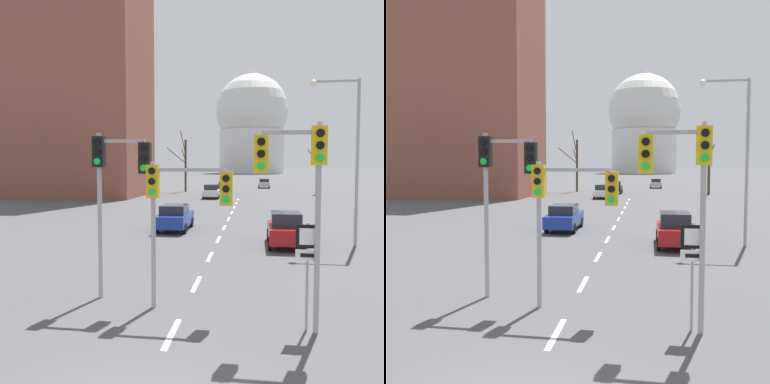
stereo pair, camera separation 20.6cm
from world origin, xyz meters
The scene contains 24 objects.
lane_stripe_0 centered at (0.00, 4.09, 0.00)m, with size 0.16×2.00×0.01m, color silver.
lane_stripe_1 centered at (0.00, 8.59, 0.00)m, with size 0.16×2.00×0.01m, color silver.
lane_stripe_2 centered at (0.00, 13.09, 0.00)m, with size 0.16×2.00×0.01m, color silver.
lane_stripe_3 centered at (0.00, 17.59, 0.00)m, with size 0.16×2.00×0.01m, color silver.
lane_stripe_4 centered at (0.00, 22.09, 0.00)m, with size 0.16×2.00×0.01m, color silver.
lane_stripe_5 centered at (0.00, 26.59, 0.00)m, with size 0.16×2.00×0.01m, color silver.
lane_stripe_6 centered at (0.00, 31.09, 0.00)m, with size 0.16×2.00×0.01m, color silver.
lane_stripe_7 centered at (0.00, 35.59, 0.00)m, with size 0.16×2.00×0.01m, color silver.
lane_stripe_8 centered at (0.00, 40.09, 0.00)m, with size 0.16×2.00×0.01m, color silver.
lane_stripe_9 centered at (0.00, 44.59, 0.00)m, with size 0.16×2.00×0.01m, color silver.
traffic_signal_near_right centered at (3.10, 4.69, 4.00)m, with size 1.77×0.34×5.29m.
traffic_signal_near_left centered at (-2.31, 6.64, 3.95)m, with size 1.84×0.34×5.21m.
traffic_signal_centre_tall centered at (-0.13, 5.95, 3.28)m, with size 2.49×0.34×4.34m.
route_sign_post centered at (3.36, 4.81, 1.91)m, with size 0.60×0.08×2.78m.
street_lamp_right centered at (6.75, 16.80, 5.28)m, with size 2.52×0.36×8.57m.
sedan_near_left centered at (-3.31, 46.06, 0.87)m, with size 1.98×4.38×1.72m.
sedan_near_right centered at (3.52, 69.72, 0.83)m, with size 1.97×3.99×1.60m.
sedan_mid_centre centered at (3.59, 16.16, 0.88)m, with size 1.81×4.03×1.78m.
sedan_far_left centered at (-3.06, 20.64, 0.84)m, with size 1.90×4.53×1.65m.
sedan_far_right centered at (-2.38, 55.07, 0.87)m, with size 1.78×3.90×1.73m.
bare_tree_left_near centered at (-8.61, 57.95, 4.27)m, with size 2.76×2.43×9.17m.
bare_tree_right_near centered at (10.43, 54.93, 3.08)m, with size 1.76×2.53×6.89m.
capitol_dome centered at (0.00, 190.05, 22.18)m, with size 32.24×32.24×45.54m.
apartment_block_left centered at (-21.77, 48.72, 14.77)m, with size 18.00×14.00×29.54m, color brown.
Camera 1 is at (2.04, -6.17, 4.26)m, focal length 40.00 mm.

